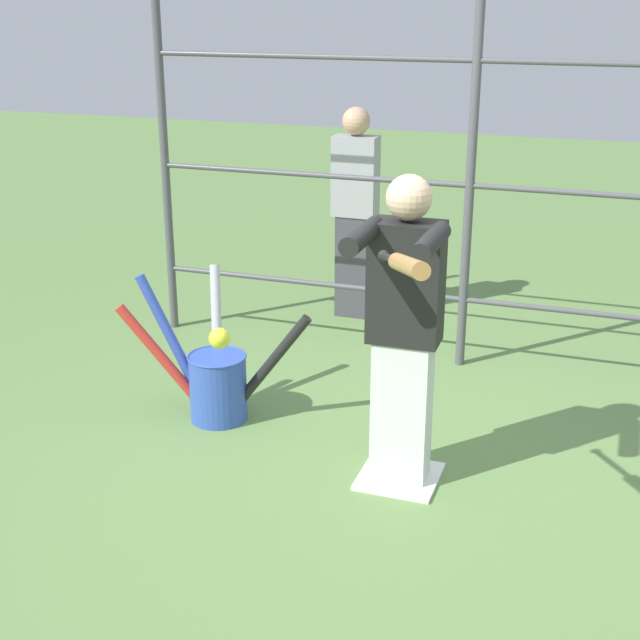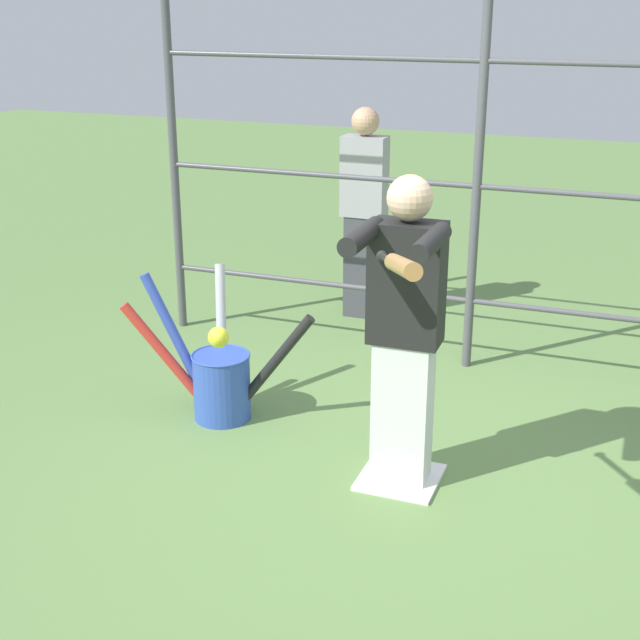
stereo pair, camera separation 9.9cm
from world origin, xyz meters
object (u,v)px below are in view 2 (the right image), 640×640
object	(u,v)px
baseball_bat_swinging	(399,265)
softball_in_flight	(218,337)
batter	(404,325)
bystander_behind_fence	(364,211)
bat_bucket	(219,378)

from	to	relation	value
baseball_bat_swinging	softball_in_flight	size ratio (longest dim) A/B	7.95
batter	bystander_behind_fence	distance (m)	2.51
softball_in_flight	batter	bearing A→B (deg)	-140.24
bat_bucket	baseball_bat_swinging	bearing A→B (deg)	139.70
batter	bystander_behind_fence	world-z (taller)	bystander_behind_fence
batter	baseball_bat_swinging	world-z (taller)	batter
baseball_bat_swinging	bystander_behind_fence	bearing A→B (deg)	-69.69
batter	bat_bucket	distance (m)	1.38
bystander_behind_fence	batter	bearing A→B (deg)	112.71
bystander_behind_fence	softball_in_flight	bearing A→B (deg)	95.29
baseball_bat_swinging	bat_bucket	xyz separation A→B (m)	(1.39, -1.18, -1.17)
softball_in_flight	bystander_behind_fence	xyz separation A→B (m)	(0.27, -2.89, -0.08)
baseball_bat_swinging	bystander_behind_fence	world-z (taller)	bystander_behind_fence
bat_bucket	batter	bearing A→B (deg)	164.25
bat_bucket	bystander_behind_fence	xyz separation A→B (m)	(-0.23, -1.98, 0.58)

